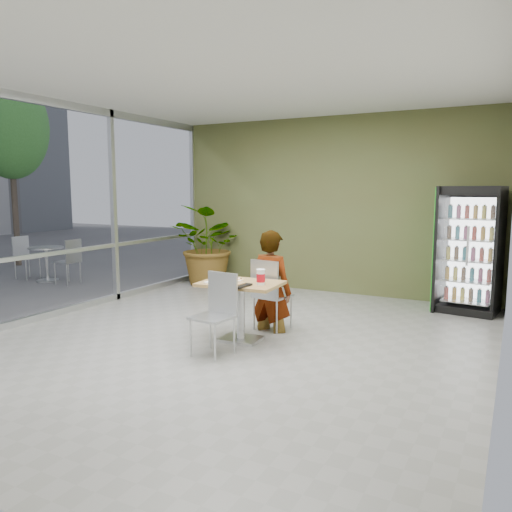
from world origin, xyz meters
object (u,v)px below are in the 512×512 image
object	(u,v)px
seated_woman	(271,291)
beverage_fridge	(469,250)
chair_far	(269,289)
cafeteria_tray	(232,285)
potted_plant	(210,245)
chair_near	(218,307)
soda_cup	(261,277)
dining_table	(241,299)

from	to	relation	value
seated_woman	beverage_fridge	bearing A→B (deg)	-126.48
seated_woman	beverage_fridge	world-z (taller)	beverage_fridge
beverage_fridge	chair_far	bearing A→B (deg)	-126.00
cafeteria_tray	potted_plant	bearing A→B (deg)	126.64
chair_far	chair_near	bearing A→B (deg)	92.15
seated_woman	potted_plant	xyz separation A→B (m)	(-2.47, 2.31, 0.27)
seated_woman	potted_plant	bearing A→B (deg)	-35.35
soda_cup	potted_plant	distance (m)	3.98
chair_near	chair_far	bearing A→B (deg)	90.67
dining_table	soda_cup	bearing A→B (deg)	-6.90
chair_near	seated_woman	world-z (taller)	seated_woman
chair_far	seated_woman	size ratio (longest dim) A/B	0.58
cafeteria_tray	seated_woman	bearing A→B (deg)	83.70
dining_table	beverage_fridge	distance (m)	3.80
dining_table	chair_far	xyz separation A→B (m)	(0.10, 0.58, 0.03)
soda_cup	cafeteria_tray	distance (m)	0.36
dining_table	beverage_fridge	size ratio (longest dim) A/B	0.52
chair_near	cafeteria_tray	xyz separation A→B (m)	(0.03, 0.28, 0.21)
potted_plant	cafeteria_tray	bearing A→B (deg)	-53.36
chair_near	seated_woman	xyz separation A→B (m)	(0.12, 1.16, -0.02)
chair_far	cafeteria_tray	bearing A→B (deg)	92.01
dining_table	seated_woman	size ratio (longest dim) A/B	0.61
dining_table	beverage_fridge	bearing A→B (deg)	51.11
beverage_fridge	dining_table	bearing A→B (deg)	-121.10
soda_cup	beverage_fridge	distance (m)	3.63
chair_far	soda_cup	world-z (taller)	chair_far
soda_cup	chair_near	bearing A→B (deg)	-121.24
soda_cup	beverage_fridge	world-z (taller)	beverage_fridge
dining_table	chair_near	size ratio (longest dim) A/B	1.08
seated_woman	cafeteria_tray	bearing A→B (deg)	91.45
chair_far	seated_woman	distance (m)	0.06
beverage_fridge	chair_near	bearing A→B (deg)	-116.55
soda_cup	potted_plant	world-z (taller)	potted_plant
soda_cup	beverage_fridge	bearing A→B (deg)	55.15
chair_far	beverage_fridge	world-z (taller)	beverage_fridge
dining_table	chair_near	distance (m)	0.54
chair_near	seated_woman	size ratio (longest dim) A/B	0.57
soda_cup	cafeteria_tray	size ratio (longest dim) A/B	0.47
dining_table	potted_plant	xyz separation A→B (m)	(-2.35, 2.93, 0.26)
dining_table	seated_woman	world-z (taller)	seated_woman
chair_far	chair_near	xyz separation A→B (m)	(-0.11, -1.11, -0.02)
chair_near	soda_cup	size ratio (longest dim) A/B	4.95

